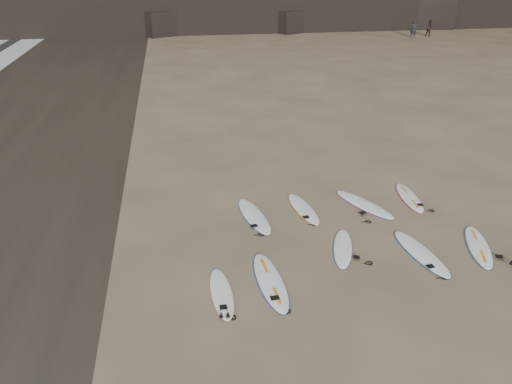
% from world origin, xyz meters
% --- Properties ---
extents(ground, '(240.00, 240.00, 0.00)m').
position_xyz_m(ground, '(0.00, 0.00, 0.00)').
color(ground, '#897559').
rests_on(ground, ground).
extents(surfboard_0, '(0.60, 2.22, 0.08)m').
position_xyz_m(surfboard_0, '(-4.12, -1.06, 0.04)').
color(surfboard_0, white).
rests_on(surfboard_0, ground).
extents(surfboard_1, '(0.79, 2.75, 0.10)m').
position_xyz_m(surfboard_1, '(-2.80, -0.80, 0.05)').
color(surfboard_1, white).
rests_on(surfboard_1, ground).
extents(surfboard_2, '(1.22, 2.26, 0.08)m').
position_xyz_m(surfboard_2, '(-0.40, 0.47, 0.04)').
color(surfboard_2, white).
rests_on(surfboard_2, ground).
extents(surfboard_3, '(0.95, 2.67, 0.09)m').
position_xyz_m(surfboard_3, '(1.72, -0.18, 0.05)').
color(surfboard_3, white).
rests_on(surfboard_3, ground).
extents(surfboard_4, '(1.38, 2.49, 0.09)m').
position_xyz_m(surfboard_4, '(3.56, -0.12, 0.04)').
color(surfboard_4, white).
rests_on(surfboard_4, ground).
extents(surfboard_5, '(1.07, 2.70, 0.09)m').
position_xyz_m(surfboard_5, '(-2.63, 2.86, 0.05)').
color(surfboard_5, white).
rests_on(surfboard_5, ground).
extents(surfboard_6, '(0.87, 2.45, 0.09)m').
position_xyz_m(surfboard_6, '(-0.90, 3.10, 0.04)').
color(surfboard_6, white).
rests_on(surfboard_6, ground).
extents(surfboard_7, '(1.68, 2.65, 0.09)m').
position_xyz_m(surfboard_7, '(1.23, 3.05, 0.05)').
color(surfboard_7, white).
rests_on(surfboard_7, ground).
extents(surfboard_8, '(0.84, 2.43, 0.09)m').
position_xyz_m(surfboard_8, '(3.01, 3.29, 0.04)').
color(surfboard_8, white).
rests_on(surfboard_8, ground).
extents(person_a, '(0.74, 0.64, 1.72)m').
position_xyz_m(person_a, '(20.11, 38.80, 0.86)').
color(person_a, black).
rests_on(person_a, ground).
extents(person_b, '(0.91, 0.76, 1.67)m').
position_xyz_m(person_b, '(22.15, 39.27, 0.83)').
color(person_b, black).
rests_on(person_b, ground).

